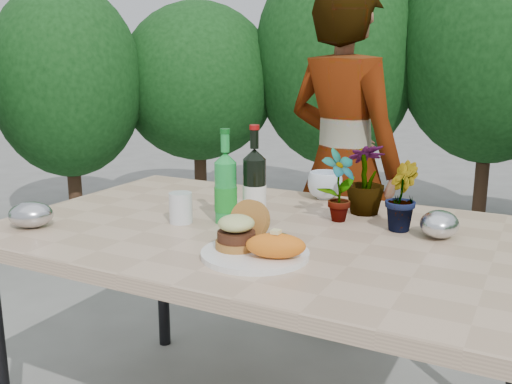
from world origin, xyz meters
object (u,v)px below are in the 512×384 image
at_px(dinner_plate, 255,254).
at_px(wine_bottle, 254,187).
at_px(person, 342,164).
at_px(patio_table, 268,247).

distance_m(dinner_plate, wine_bottle, 0.33).
relative_size(dinner_plate, person, 0.18).
bearing_deg(person, wine_bottle, 108.04).
bearing_deg(person, patio_table, 112.21).
bearing_deg(patio_table, dinner_plate, -71.62).
height_order(dinner_plate, person, person).
xyz_separation_m(wine_bottle, person, (-0.02, 0.89, -0.07)).
xyz_separation_m(patio_table, dinner_plate, (0.08, -0.24, 0.06)).
height_order(wine_bottle, person, person).
distance_m(patio_table, wine_bottle, 0.19).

